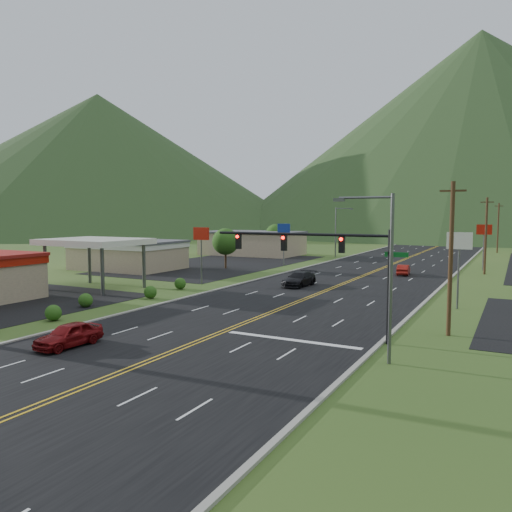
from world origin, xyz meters
The scene contains 24 objects.
ground centered at (0.00, 0.00, 0.00)m, with size 500.00×500.00×0.00m, color #274518.
road centered at (0.00, 0.00, 0.00)m, with size 20.00×460.00×0.04m, color black.
curb_east centered at (10.15, 0.00, 0.00)m, with size 0.30×460.00×0.14m, color gray.
traffic_signal centered at (6.48, 14.00, 5.33)m, with size 13.10×0.43×7.00m.
streetlight_east centered at (11.18, 10.00, 5.18)m, with size 3.28×0.25×9.00m.
streetlight_west centered at (-11.68, 70.00, 5.18)m, with size 3.28×0.25×9.00m.
gas_canopy centered at (-22.00, 22.00, 4.87)m, with size 10.00×8.00×5.30m.
building_west_mid centered at (-32.00, 38.00, 2.27)m, with size 14.40×10.40×4.10m.
building_west_far centered at (-28.00, 68.00, 2.26)m, with size 18.40×11.40×4.50m.
pole_sign_west_a centered at (-14.00, 30.00, 5.05)m, with size 2.00×0.18×6.40m.
pole_sign_west_b centered at (-14.00, 52.00, 5.05)m, with size 2.00×0.18×6.40m.
pole_sign_east_a centered at (13.00, 28.00, 5.05)m, with size 2.00×0.18×6.40m.
pole_sign_east_b centered at (13.00, 60.00, 5.05)m, with size 2.00×0.18×6.40m.
tree_west_a centered at (-20.00, 45.00, 3.89)m, with size 3.84×3.84×5.82m.
tree_west_b centered at (-25.00, 72.00, 3.89)m, with size 3.84×3.84×5.82m.
utility_pole_a centered at (13.50, 18.00, 5.13)m, with size 1.60×0.28×10.00m.
utility_pole_b centered at (13.50, 55.00, 5.13)m, with size 1.60×0.28×10.00m.
utility_pole_c centered at (13.50, 95.00, 5.13)m, with size 1.60×0.28×10.00m.
utility_pole_d centered at (13.50, 135.00, 5.13)m, with size 1.60×0.28×10.00m.
mountain_n centered at (0.00, 220.00, 42.50)m, with size 220.00×220.00×85.00m, color #253F1C.
mountain_nw centered at (-148.49, 148.49, 30.00)m, with size 190.00×190.00×60.00m, color #253F1C.
car_red_near centered at (-6.12, 4.34, 0.72)m, with size 1.70×4.24×1.44m, color maroon.
car_dark_mid centered at (-3.68, 33.60, 0.77)m, with size 2.17×5.33×1.55m, color black.
car_red_far centered at (4.33, 49.09, 0.66)m, with size 1.41×4.03×1.33m, color maroon.
Camera 1 is at (17.37, -16.19, 7.98)m, focal length 35.00 mm.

